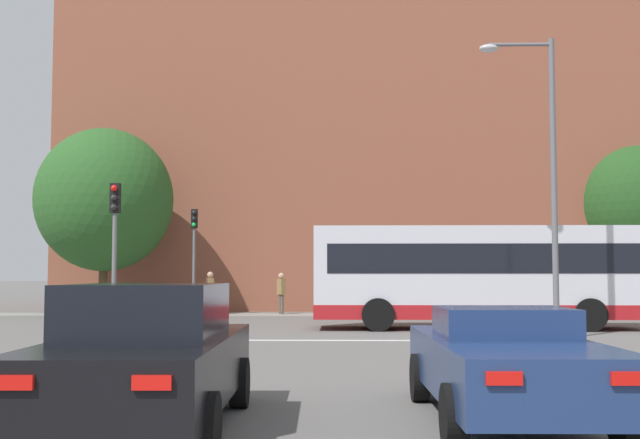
{
  "coord_description": "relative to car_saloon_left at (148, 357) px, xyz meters",
  "views": [
    {
      "loc": [
        0.08,
        -4.33,
        1.71
      ],
      "look_at": [
        -0.56,
        23.5,
        3.62
      ],
      "focal_mm": 45.0,
      "sensor_mm": 36.0,
      "label": 1
    }
  ],
  "objects": [
    {
      "name": "traffic_light_near_left",
      "position": [
        -3.88,
        12.35,
        1.99
      ],
      "size": [
        0.26,
        0.31,
        4.15
      ],
      "color": "slate",
      "rests_on": "ground_plane"
    },
    {
      "name": "stop_line_strip",
      "position": [
        2.02,
        12.06,
        -0.8
      ],
      "size": [
        8.96,
        0.3,
        0.01
      ],
      "primitive_type": "cube",
      "color": "silver",
      "rests_on": "ground_plane"
    },
    {
      "name": "tree_by_building",
      "position": [
        15.9,
        29.01,
        4.14
      ],
      "size": [
        5.55,
        5.55,
        7.86
      ],
      "color": "#4C3823",
      "rests_on": "ground_plane"
    },
    {
      "name": "brick_civic_building",
      "position": [
        4.34,
        35.8,
        9.35
      ],
      "size": [
        32.21,
        16.35,
        25.83
      ],
      "color": "brown",
      "rests_on": "ground_plane"
    },
    {
      "name": "pedestrian_waiting",
      "position": [
        -0.36,
        25.67,
        0.24
      ],
      "size": [
        0.41,
        0.45,
        1.78
      ],
      "rotation": [
        0.0,
        0.0,
        2.17
      ],
      "color": "brown",
      "rests_on": "ground_plane"
    },
    {
      "name": "street_lamp_junction",
      "position": [
        7.54,
        12.47,
        4.03
      ],
      "size": [
        2.01,
        0.36,
        8.05
      ],
      "color": "slate",
      "rests_on": "ground_plane"
    },
    {
      "name": "car_saloon_left",
      "position": [
        0.0,
        0.0,
        0.0
      ],
      "size": [
        2.02,
        4.88,
        1.61
      ],
      "rotation": [
        0.0,
        0.0,
        0.02
      ],
      "color": "black",
      "rests_on": "ground_plane"
    },
    {
      "name": "pedestrian_walking_west",
      "position": [
        -3.33,
        25.02,
        0.28
      ],
      "size": [
        0.37,
        0.46,
        1.82
      ],
      "rotation": [
        0.0,
        0.0,
        5.16
      ],
      "color": "brown",
      "rests_on": "ground_plane"
    },
    {
      "name": "car_roadster_right",
      "position": [
        4.07,
        0.65,
        -0.12
      ],
      "size": [
        1.96,
        4.79,
        1.32
      ],
      "rotation": [
        0.0,
        0.0,
        0.01
      ],
      "color": "navy",
      "rests_on": "ground_plane"
    },
    {
      "name": "traffic_light_far_left",
      "position": [
        -3.94,
        24.47,
        2.17
      ],
      "size": [
        0.26,
        0.31,
        4.44
      ],
      "color": "slate",
      "rests_on": "ground_plane"
    },
    {
      "name": "pedestrian_walking_east",
      "position": [
        5.11,
        25.5,
        0.3
      ],
      "size": [
        0.43,
        0.44,
        1.85
      ],
      "rotation": [
        0.0,
        0.0,
        3.96
      ],
      "color": "black",
      "rests_on": "ground_plane"
    },
    {
      "name": "tree_distant",
      "position": [
        -7.8,
        24.65,
        4.06
      ],
      "size": [
        5.77,
        5.77,
        7.9
      ],
      "color": "#4C3823",
      "rests_on": "ground_plane"
    },
    {
      "name": "tree_kerbside",
      "position": [
        -9.32,
        29.81,
        3.8
      ],
      "size": [
        5.78,
        5.78,
        7.65
      ],
      "color": "#4C3823",
      "rests_on": "ground_plane"
    },
    {
      "name": "bus_crossing_lead",
      "position": [
        6.47,
        16.58,
        0.91
      ],
      "size": [
        10.24,
        2.7,
        3.19
      ],
      "rotation": [
        0.0,
        0.0,
        -1.57
      ],
      "color": "silver",
      "rests_on": "ground_plane"
    },
    {
      "name": "far_pavement",
      "position": [
        2.02,
        25.34,
        -0.8
      ],
      "size": [
        69.96,
        2.5,
        0.01
      ],
      "primitive_type": "cube",
      "color": "gray",
      "rests_on": "ground_plane"
    }
  ]
}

